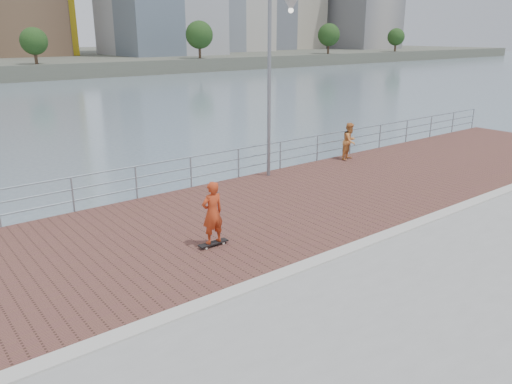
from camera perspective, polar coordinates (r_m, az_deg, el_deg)
water at (r=12.86m, az=5.73°, el=-16.37°), size 400.00×400.00×0.00m
brick_lane at (r=14.42m, az=-3.93°, el=-3.36°), size 40.00×6.80×0.02m
curb at (r=11.84m, az=6.03°, el=-8.20°), size 40.00×0.40×0.06m
guardrail at (r=17.00m, az=-10.45°, el=2.09°), size 39.06×0.06×1.13m
street_lamp at (r=17.89m, az=2.56°, el=16.08°), size 0.48×1.40×6.58m
skateboard at (r=12.78m, az=-4.91°, el=-5.85°), size 0.81×0.21×0.09m
skateboarder at (r=12.47m, az=-5.00°, el=-2.38°), size 0.59×0.39×1.62m
bystander at (r=21.61m, az=10.66°, el=5.73°), size 0.90×0.78×1.57m
shoreline_trees at (r=89.90m, az=-19.02°, el=16.33°), size 169.66×5.19×6.92m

